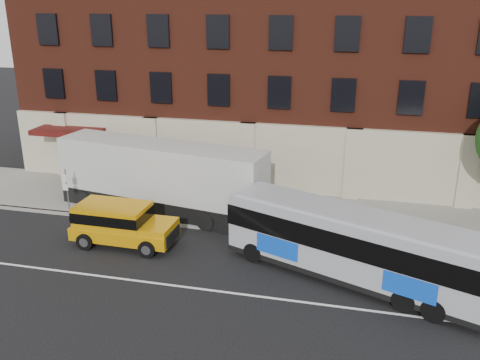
% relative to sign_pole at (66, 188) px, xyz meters
% --- Properties ---
extents(ground, '(120.00, 120.00, 0.00)m').
position_rel_sign_pole_xyz_m(ground, '(8.50, -6.15, -1.45)').
color(ground, black).
rests_on(ground, ground).
extents(sidewalk, '(60.00, 6.00, 0.15)m').
position_rel_sign_pole_xyz_m(sidewalk, '(8.50, 2.85, -1.38)').
color(sidewalk, '#9A988C').
rests_on(sidewalk, ground).
extents(kerb, '(60.00, 0.25, 0.15)m').
position_rel_sign_pole_xyz_m(kerb, '(8.50, -0.15, -1.38)').
color(kerb, '#9A988C').
rests_on(kerb, ground).
extents(lane_line, '(60.00, 0.12, 0.01)m').
position_rel_sign_pole_xyz_m(lane_line, '(8.50, -5.65, -1.45)').
color(lane_line, white).
rests_on(lane_line, ground).
extents(building, '(30.00, 12.10, 15.00)m').
position_rel_sign_pole_xyz_m(building, '(8.49, 10.77, 6.13)').
color(building, '#562114').
rests_on(building, sidewalk).
extents(sign_pole, '(0.30, 0.20, 2.50)m').
position_rel_sign_pole_xyz_m(sign_pole, '(0.00, 0.00, 0.00)').
color(sign_pole, slate).
rests_on(sign_pole, ground).
extents(city_bus, '(10.88, 6.16, 2.96)m').
position_rel_sign_pole_xyz_m(city_bus, '(14.89, -3.53, 0.18)').
color(city_bus, '#A5A8AF').
rests_on(city_bus, ground).
extents(yellow_suv, '(5.06, 2.30, 1.92)m').
position_rel_sign_pole_xyz_m(yellow_suv, '(4.27, -2.62, -0.35)').
color(yellow_suv, orange).
rests_on(yellow_suv, ground).
extents(shipping_container, '(11.64, 4.27, 3.80)m').
position_rel_sign_pole_xyz_m(shipping_container, '(4.77, 1.37, 0.43)').
color(shipping_container, black).
rests_on(shipping_container, ground).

